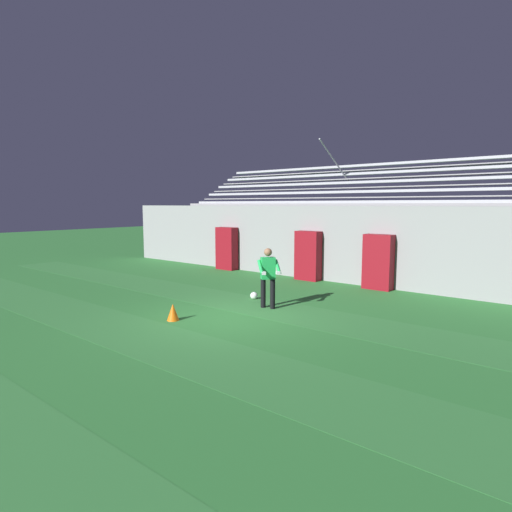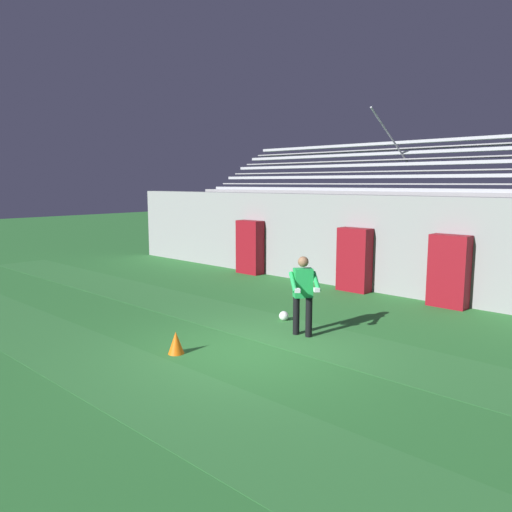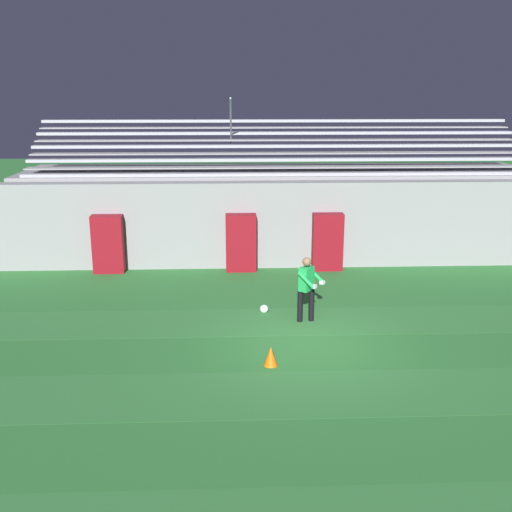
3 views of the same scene
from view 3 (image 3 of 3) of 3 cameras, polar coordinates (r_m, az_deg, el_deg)
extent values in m
plane|color=#2D7533|center=(13.89, 4.79, -8.44)|extent=(80.00, 80.00, 0.00)
cube|color=#337A38|center=(11.88, 6.14, -12.84)|extent=(28.00, 1.87, 0.01)
cube|color=#337A38|center=(15.24, 4.13, -6.20)|extent=(28.00, 1.87, 0.01)
cube|color=gray|center=(19.63, 2.60, 3.03)|extent=(24.00, 0.60, 2.80)
cube|color=maroon|center=(19.14, -1.43, 1.26)|extent=(0.97, 0.44, 1.86)
cube|color=maroon|center=(19.38, 6.83, 1.34)|extent=(0.97, 0.44, 1.86)
cube|color=maroon|center=(19.54, -13.90, 1.11)|extent=(0.97, 0.44, 1.86)
cube|color=gray|center=(21.92, 2.09, 4.47)|extent=(18.00, 3.90, 2.90)
cube|color=#A8AAB2|center=(20.10, 2.47, 7.81)|extent=(17.10, 0.36, 0.10)
cube|color=gray|center=(19.93, 2.51, 7.08)|extent=(17.10, 0.60, 0.04)
cube|color=#A8AAB2|center=(20.74, 2.33, 9.16)|extent=(17.10, 0.36, 0.10)
cube|color=gray|center=(20.57, 2.37, 8.46)|extent=(17.10, 0.60, 0.04)
cube|color=#A8AAB2|center=(21.40, 2.19, 10.43)|extent=(17.10, 0.36, 0.10)
cube|color=gray|center=(21.22, 2.22, 9.76)|extent=(17.10, 0.60, 0.04)
cube|color=#A8AAB2|center=(22.07, 2.06, 11.62)|extent=(17.10, 0.36, 0.10)
cube|color=gray|center=(21.88, 2.09, 10.99)|extent=(17.10, 0.60, 0.04)
cube|color=#A8AAB2|center=(22.74, 1.93, 12.75)|extent=(17.10, 0.36, 0.10)
cube|color=gray|center=(22.55, 1.97, 12.14)|extent=(17.10, 0.60, 0.04)
cylinder|color=#A8AAB2|center=(21.03, -2.42, 12.66)|extent=(0.06, 2.63, 1.65)
cylinder|color=black|center=(15.16, 5.31, -4.70)|extent=(0.20, 0.20, 0.82)
cylinder|color=black|center=(15.08, 4.22, -4.78)|extent=(0.20, 0.20, 0.82)
cube|color=green|center=(14.89, 4.82, -2.17)|extent=(0.43, 0.45, 0.60)
sphere|color=brown|center=(14.77, 4.86, -0.55)|extent=(0.22, 0.22, 0.22)
cylinder|color=green|center=(15.01, 5.77, -1.86)|extent=(0.43, 0.37, 0.37)
cylinder|color=green|center=(14.61, 4.80, -2.32)|extent=(0.43, 0.37, 0.37)
cube|color=silver|center=(14.92, 6.33, -2.51)|extent=(0.15, 0.15, 0.08)
cube|color=silver|center=(14.59, 5.54, -2.90)|extent=(0.15, 0.15, 0.08)
sphere|color=white|center=(15.71, 0.78, -5.06)|extent=(0.22, 0.22, 0.22)
cone|color=orange|center=(12.81, 1.41, -9.50)|extent=(0.30, 0.30, 0.42)
camera|label=1|loc=(10.56, 56.25, -6.79)|focal=30.00mm
camera|label=2|loc=(10.30, 48.58, -3.70)|focal=35.00mm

